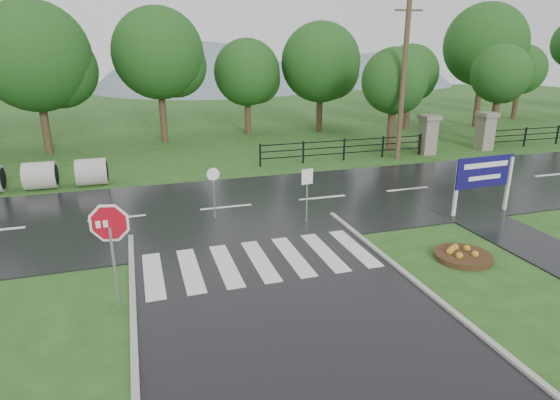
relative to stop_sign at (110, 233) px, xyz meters
name	(u,v)px	position (x,y,z in m)	size (l,w,h in m)	color
ground	(328,371)	(3.86, -3.62, -1.94)	(120.00, 120.00, 0.00)	#25511B
main_road	(226,208)	(3.86, 6.38, -1.94)	(90.00, 8.00, 0.04)	black
walkway	(523,241)	(12.36, 0.38, -1.94)	(2.20, 11.00, 0.04)	black
crosswalk	(260,261)	(3.86, 1.38, -1.88)	(6.50, 2.80, 0.02)	silver
pillar_west	(428,134)	(16.86, 12.38, -0.76)	(1.00, 1.00, 2.24)	gray
pillar_east	(486,130)	(20.86, 12.38, -0.76)	(1.00, 1.00, 2.24)	gray
fence_west	(344,147)	(11.61, 12.38, -1.21)	(9.58, 0.08, 1.20)	black
hills	(183,190)	(7.35, 61.38, -17.47)	(102.00, 48.00, 48.00)	slate
treeline	(200,141)	(4.86, 20.38, -1.94)	(83.20, 5.20, 10.00)	#164315
stop_sign	(110,233)	(0.00, 0.00, 0.00)	(1.21, 0.29, 2.79)	#939399
estate_billboard	(484,175)	(12.77, 2.93, -0.43)	(2.51, 0.20, 2.19)	silver
flower_bed	(463,255)	(9.61, -0.18, -1.81)	(1.65, 1.65, 0.33)	#332111
reg_sign_small	(307,185)	(6.25, 3.93, -0.52)	(0.44, 0.10, 1.98)	#939399
reg_sign_round	(214,187)	(3.23, 5.22, -0.68)	(0.45, 0.06, 1.94)	#939399
utility_pole_east	(403,80)	(14.65, 11.88, 2.31)	(1.48, 0.31, 8.35)	#473523
entrance_tree_left	(394,81)	(15.32, 13.88, 2.11)	(3.79, 3.79, 5.97)	#3D2B1C
entrance_tree_right	(501,74)	(22.74, 13.88, 2.37)	(3.57, 3.57, 6.14)	#3D2B1C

